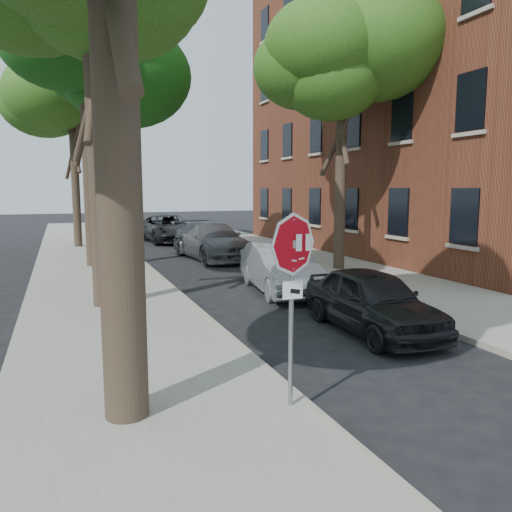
# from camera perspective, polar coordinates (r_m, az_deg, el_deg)

# --- Properties ---
(ground) EXTENTS (120.00, 120.00, 0.00)m
(ground) POSITION_cam_1_polar(r_m,az_deg,el_deg) (7.43, 9.03, -16.48)
(ground) COLOR black
(ground) RESTS_ON ground
(sidewalk_left) EXTENTS (4.00, 55.00, 0.12)m
(sidewalk_left) POSITION_cam_1_polar(r_m,az_deg,el_deg) (18.09, -18.01, -2.13)
(sidewalk_left) COLOR gray
(sidewalk_left) RESTS_ON ground
(sidewalk_right) EXTENTS (4.00, 55.00, 0.12)m
(sidewalk_right) POSITION_cam_1_polar(r_m,az_deg,el_deg) (20.41, 6.54, -0.72)
(sidewalk_right) COLOR gray
(sidewalk_right) RESTS_ON ground
(curb_left) EXTENTS (0.12, 55.00, 0.13)m
(curb_left) POSITION_cam_1_polar(r_m,az_deg,el_deg) (18.32, -11.60, -1.77)
(curb_left) COLOR #9E9384
(curb_left) RESTS_ON ground
(curb_right) EXTENTS (0.12, 55.00, 0.13)m
(curb_right) POSITION_cam_1_polar(r_m,az_deg,el_deg) (19.54, 1.22, -1.03)
(curb_right) COLOR #9E9384
(curb_right) RESTS_ON ground
(apartment_building) EXTENTS (12.20, 20.20, 15.30)m
(apartment_building) POSITION_cam_1_polar(r_m,az_deg,el_deg) (26.83, 20.65, 17.15)
(apartment_building) COLOR brown
(apartment_building) RESTS_ON ground
(stop_sign) EXTENTS (0.76, 0.34, 2.61)m
(stop_sign) POSITION_cam_1_polar(r_m,az_deg,el_deg) (6.52, 4.19, -1.89)
(stop_sign) COLOR gray
(stop_sign) RESTS_ON sidewalk_left
(tree_mid_b) EXTENTS (5.88, 5.46, 10.36)m
(tree_mid_b) POSITION_cam_1_polar(r_m,az_deg,el_deg) (20.58, -19.16, 21.26)
(tree_mid_b) COLOR black
(tree_mid_b) RESTS_ON sidewalk_left
(tree_far) EXTENTS (5.29, 4.91, 9.33)m
(tree_far) POSITION_cam_1_polar(r_m,az_deg,el_deg) (27.27, -20.38, 16.06)
(tree_far) COLOR black
(tree_far) RESTS_ON sidewalk_left
(tree_right) EXTENTS (5.29, 4.91, 9.33)m
(tree_right) POSITION_cam_1_polar(r_m,az_deg,el_deg) (19.00, 9.67, 20.32)
(tree_right) COLOR black
(tree_right) RESTS_ON sidewalk_right
(car_a) EXTENTS (1.75, 4.02, 1.35)m
(car_a) POSITION_cam_1_polar(r_m,az_deg,el_deg) (10.92, 13.12, -4.97)
(car_a) COLOR black
(car_a) RESTS_ON ground
(car_b) EXTENTS (2.04, 4.49, 1.43)m
(car_b) POSITION_cam_1_polar(r_m,az_deg,el_deg) (14.66, 2.82, -1.40)
(car_b) COLOR #97989E
(car_b) RESTS_ON ground
(car_c) EXTENTS (2.72, 5.65, 1.59)m
(car_c) POSITION_cam_1_polar(r_m,az_deg,el_deg) (21.76, -5.06, 1.77)
(car_c) COLOR #555359
(car_c) RESTS_ON ground
(car_d) EXTENTS (3.03, 5.77, 1.55)m
(car_d) POSITION_cam_1_polar(r_m,az_deg,el_deg) (28.98, -9.96, 3.12)
(car_d) COLOR black
(car_d) RESTS_ON ground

